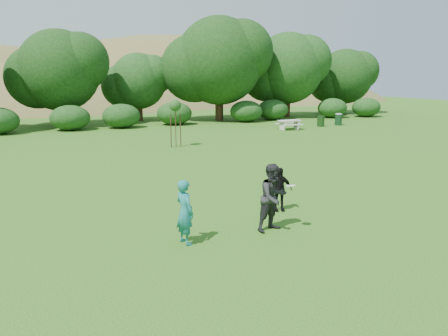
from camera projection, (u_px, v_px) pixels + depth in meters
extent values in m
plane|color=#19470C|center=(264.00, 225.00, 12.67)|extent=(120.00, 120.00, 0.00)
imported|color=#186E70|center=(185.00, 212.00, 11.11)|extent=(0.55, 0.70, 1.69)
imported|color=#252528|center=(273.00, 197.00, 12.04)|extent=(1.07, 0.93, 1.90)
imported|color=black|center=(279.00, 189.00, 13.86)|extent=(0.89, 0.57, 1.41)
cylinder|color=#173513|center=(321.00, 121.00, 36.88)|extent=(0.60, 0.60, 0.90)
cylinder|color=white|center=(291.00, 186.00, 11.87)|extent=(0.27, 0.27, 0.07)
cylinder|color=#3E2418|center=(176.00, 126.00, 26.12)|extent=(0.05, 0.05, 2.50)
sphere|color=#264D1B|center=(175.00, 105.00, 25.86)|extent=(0.70, 0.70, 0.70)
cylinder|color=#372015|center=(171.00, 131.00, 26.05)|extent=(0.06, 0.06, 2.00)
cylinder|color=#3E2518|center=(181.00, 130.00, 26.28)|extent=(0.06, 0.06, 2.00)
cube|color=#BCB8AE|center=(290.00, 121.00, 34.72)|extent=(1.80, 0.75, 0.08)
cube|color=#BBB7AF|center=(282.00, 126.00, 34.55)|extent=(0.10, 0.70, 0.68)
cube|color=beige|center=(296.00, 125.00, 35.04)|extent=(0.10, 0.70, 0.68)
cube|color=beige|center=(293.00, 125.00, 34.23)|extent=(1.80, 0.28, 0.06)
cube|color=beige|center=(286.00, 123.00, 35.31)|extent=(1.80, 0.28, 0.06)
cylinder|color=#14371C|center=(338.00, 120.00, 37.87)|extent=(0.60, 0.60, 0.90)
ellipsoid|color=gray|center=(339.00, 114.00, 37.77)|extent=(0.60, 0.60, 0.20)
ellipsoid|color=olive|center=(183.00, 169.00, 88.15)|extent=(100.00, 64.00, 52.00)
ellipsoid|color=olive|center=(50.00, 158.00, 64.69)|extent=(80.00, 50.00, 28.00)
ellipsoid|color=olive|center=(255.00, 136.00, 79.51)|extent=(60.00, 44.00, 24.00)
cylinder|color=#3A2616|center=(62.00, 110.00, 37.02)|extent=(0.68, 0.68, 2.80)
sphere|color=#194214|center=(59.00, 70.00, 36.34)|extent=(6.73, 6.73, 6.73)
cylinder|color=#3A2616|center=(139.00, 109.00, 41.53)|extent=(0.60, 0.60, 2.27)
sphere|color=#194214|center=(138.00, 81.00, 40.99)|extent=(5.22, 5.22, 5.22)
cylinder|color=#3A2616|center=(219.00, 103.00, 41.36)|extent=(0.76, 0.76, 3.32)
sphere|color=#194214|center=(219.00, 61.00, 40.55)|extent=(8.12, 8.12, 8.12)
cylinder|color=#3A2616|center=(287.00, 102.00, 45.32)|extent=(0.71, 0.71, 2.97)
sphere|color=#194214|center=(288.00, 68.00, 44.60)|extent=(7.19, 7.19, 7.19)
cylinder|color=#3A2616|center=(344.00, 103.00, 49.31)|extent=(0.62, 0.62, 2.45)
sphere|color=#194214|center=(345.00, 77.00, 48.71)|extent=(6.03, 6.03, 6.03)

